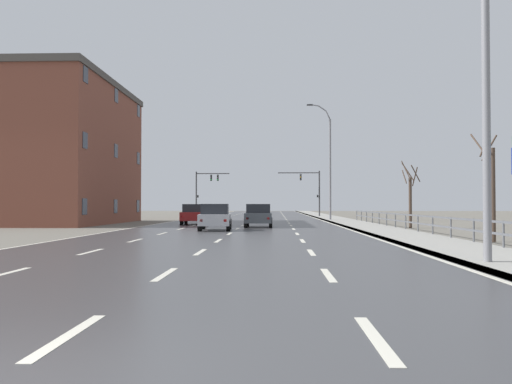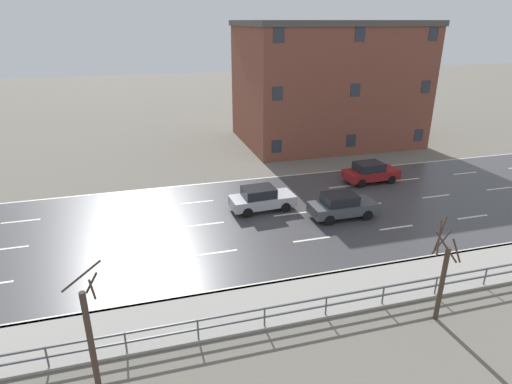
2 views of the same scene
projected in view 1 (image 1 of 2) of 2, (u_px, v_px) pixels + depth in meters
ground_plane at (251, 221)px, 52.09m from camera, size 160.00×160.00×0.12m
road_asphalt_strip at (255, 217)px, 64.08m from camera, size 14.00×120.00×0.03m
sidewalk_right at (326, 217)px, 63.78m from camera, size 3.00×120.00×0.12m
guardrail at (411, 220)px, 29.40m from camera, size 0.07×39.62×1.00m
street_lamp_foreground at (478, 46)px, 13.31m from camera, size 2.80×0.24×11.21m
street_lamp_midground at (329, 163)px, 51.03m from camera, size 2.31×0.24×11.17m
traffic_signal_right at (311, 186)px, 67.21m from camera, size 5.27×0.36×5.79m
traffic_signal_left at (204, 186)px, 69.58m from camera, size 4.41×0.36×5.83m
car_near_right at (215, 217)px, 31.61m from camera, size 2.01×4.19×1.57m
car_far_right at (259, 215)px, 35.99m from camera, size 1.86×4.11×1.57m
car_mid_centre at (194, 214)px, 41.05m from camera, size 1.98×4.17×1.57m
brick_building at (45, 153)px, 43.39m from camera, size 11.83×16.78×11.44m
bare_tree_near at (492, 189)px, 21.92m from camera, size 1.02×1.29×4.51m
bare_tree_mid at (410, 197)px, 34.97m from camera, size 1.22×1.11×4.41m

